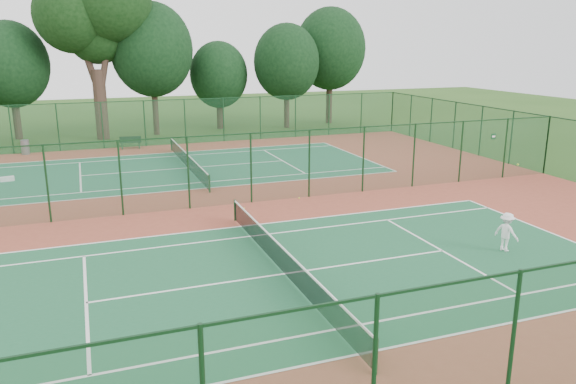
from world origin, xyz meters
The scene contains 19 objects.
ground centered at (0.00, 0.00, 0.00)m, with size 120.00×120.00×0.00m, color #294F18.
red_pad centered at (0.00, 0.00, 0.01)m, with size 40.00×36.00×0.01m, color brown.
court_near centered at (0.00, -9.00, 0.01)m, with size 23.77×10.97×0.01m, color #1C5936.
court_far centered at (0.00, 9.00, 0.01)m, with size 23.77×10.97×0.01m, color #1D5D3E.
fence_north centered at (0.00, 18.00, 1.76)m, with size 40.00×0.09×3.50m.
fence_south centered at (0.00, -18.00, 1.76)m, with size 40.00×0.09×3.50m.
fence_east centered at (20.00, 0.00, 1.76)m, with size 0.09×36.00×3.50m.
fence_divider centered at (0.00, 0.00, 1.76)m, with size 40.00×0.09×3.50m.
tennis_net_near centered at (0.00, -9.00, 0.54)m, with size 0.10×12.90×0.97m.
tennis_net_far centered at (0.00, 9.00, 0.54)m, with size 0.10×12.90×0.97m.
player_near centered at (8.64, -9.80, 0.77)m, with size 0.96×0.55×1.49m, color white.
trash_bin centered at (-9.96, 17.51, 0.53)m, with size 0.57×0.57×1.03m, color slate.
bench centered at (-2.75, 17.18, 0.50)m, with size 1.58×0.57×0.95m.
kit_bag centered at (-10.33, 9.03, 0.15)m, with size 0.74×0.28×0.28m, color white.
stray_ball_a centered at (0.87, -0.98, 0.04)m, with size 0.07×0.07×0.07m, color yellow.
stray_ball_b centered at (3.99, -0.22, 0.05)m, with size 0.08×0.08×0.08m, color #EBF539.
stray_ball_c centered at (0.78, -0.66, 0.05)m, with size 0.07×0.07×0.07m, color gold.
big_tree centered at (-4.35, 22.79, 9.88)m, with size 9.09×6.65×13.96m.
evergreen_row centered at (0.50, 24.25, 0.00)m, with size 39.00×5.00×12.00m, color black, non-canonical shape.
Camera 1 is at (-6.04, -25.76, 7.65)m, focal length 35.00 mm.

